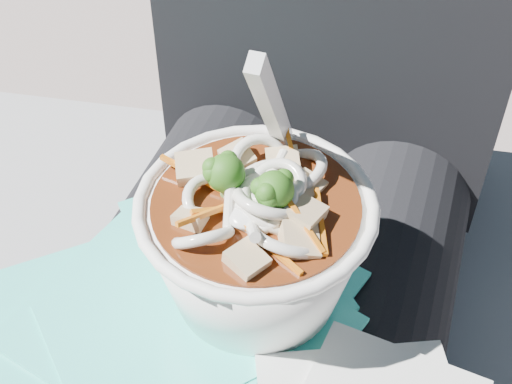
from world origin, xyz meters
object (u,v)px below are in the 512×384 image
(person_body, at_px, (275,248))
(plastic_bag, at_px, (183,313))
(stone_ledge, at_px, (284,380))
(udon_bowl, at_px, (256,237))
(lap, at_px, (242,352))

(person_body, distance_m, plastic_bag, 0.14)
(stone_ledge, height_order, plastic_bag, plastic_bag)
(udon_bowl, bearing_deg, plastic_bag, -144.83)
(plastic_bag, distance_m, udon_bowl, 0.09)
(stone_ledge, distance_m, plastic_bag, 0.41)
(stone_ledge, relative_size, person_body, 1.03)
(stone_ledge, bearing_deg, udon_bowl, -85.37)
(lap, distance_m, udon_bowl, 0.15)
(stone_ledge, height_order, person_body, person_body)
(stone_ledge, relative_size, udon_bowl, 4.86)
(udon_bowl, bearing_deg, stone_ledge, 94.63)
(stone_ledge, bearing_deg, plastic_bag, -100.97)
(lap, height_order, udon_bowl, udon_bowl)
(person_body, bearing_deg, plastic_bag, -105.86)
(plastic_bag, bearing_deg, person_body, 74.14)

